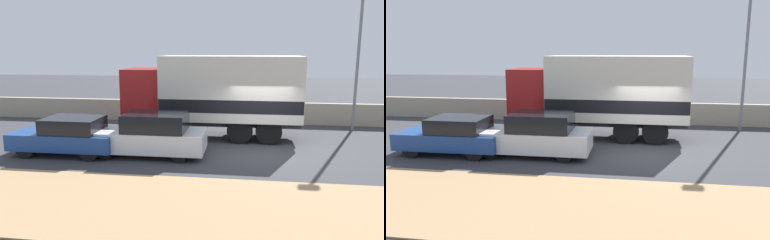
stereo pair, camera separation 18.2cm
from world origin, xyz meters
The scene contains 7 objects.
ground_plane centered at (0.00, 0.00, 0.00)m, with size 80.00×80.00×0.00m, color #38383D.
dirt_shoulder_foreground centered at (0.00, -5.16, 0.02)m, with size 60.00×4.30×0.04m.
stone_wall_backdrop centered at (0.00, 6.21, 0.57)m, with size 60.00×0.35×1.15m.
street_lamp centered at (4.63, 5.12, 4.66)m, with size 0.56×0.28×8.18m.
box_truck centered at (-1.94, 2.51, 2.01)m, with size 7.73×2.43×3.65m.
car_hatchback centered at (-4.20, -0.65, 0.78)m, with size 4.40×1.84×1.61m.
car_sedan_second centered at (-7.28, -0.93, 0.72)m, with size 3.98×1.80×1.42m.
Camera 1 is at (-0.69, -13.95, 3.96)m, focal length 35.00 mm.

